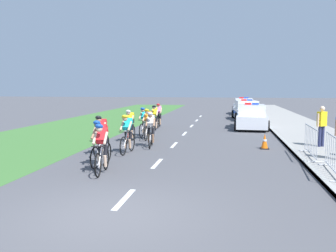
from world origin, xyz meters
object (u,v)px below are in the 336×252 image
object	(u,v)px
cyclist_second	(101,142)
cyclist_eighth	(144,121)
cyclist_fifth	(151,129)
spectator_back	(322,123)
cyclist_fourth	(127,133)
crowd_barrier_middle	(311,142)
cyclist_tenth	(155,118)
police_car_second	(246,111)
police_car_third	(243,107)
crowd_barrier_front	(333,155)
cyclist_third	(101,135)
cyclist_lead	(102,148)
cyclist_seventh	(148,124)
cyclist_sixth	(130,125)
police_car_nearest	(251,118)
cyclist_ninth	(159,115)
traffic_cone_near	(265,142)

from	to	relation	value
cyclist_second	cyclist_eighth	xyz separation A→B (m)	(-0.20, 7.22, 0.00)
cyclist_fifth	spectator_back	size ratio (longest dim) A/B	1.03
cyclist_fourth	cyclist_fifth	xyz separation A→B (m)	(0.60, 1.58, 0.00)
spectator_back	crowd_barrier_middle	bearing A→B (deg)	-111.23
cyclist_tenth	police_car_second	world-z (taller)	police_car_second
police_car_third	crowd_barrier_front	xyz separation A→B (m)	(1.54, -24.04, -0.03)
cyclist_third	crowd_barrier_front	world-z (taller)	cyclist_third
cyclist_lead	cyclist_seventh	bearing A→B (deg)	91.31
cyclist_fourth	cyclist_fifth	world-z (taller)	same
crowd_barrier_middle	cyclist_lead	bearing A→B (deg)	-154.35
cyclist_lead	cyclist_eighth	distance (m)	8.22
cyclist_third	cyclist_sixth	bearing A→B (deg)	86.79
cyclist_lead	spectator_back	world-z (taller)	spectator_back
police_car_nearest	spectator_back	size ratio (longest dim) A/B	2.67
cyclist_fifth	crowd_barrier_middle	world-z (taller)	cyclist_fifth
police_car_nearest	cyclist_fifth	bearing A→B (deg)	-120.84
cyclist_lead	cyclist_eighth	bearing A→B (deg)	94.04
cyclist_tenth	police_car_second	bearing A→B (deg)	57.06
cyclist_fourth	police_car_nearest	size ratio (longest dim) A/B	0.39
police_car_third	crowd_barrier_front	bearing A→B (deg)	-86.33
spectator_back	cyclist_sixth	bearing A→B (deg)	175.06
cyclist_sixth	police_car_second	world-z (taller)	police_car_second
cyclist_third	police_car_third	size ratio (longest dim) A/B	0.39
cyclist_third	cyclist_fifth	xyz separation A→B (m)	(1.46, 2.13, 0.00)
cyclist_fifth	cyclist_second	bearing A→B (deg)	-101.80
crowd_barrier_front	cyclist_third	bearing A→B (deg)	164.12
cyclist_ninth	police_car_third	size ratio (longest dim) A/B	0.39
crowd_barrier_front	traffic_cone_near	size ratio (longest dim) A/B	3.62
cyclist_lead	cyclist_third	size ratio (longest dim) A/B	1.00
cyclist_fourth	police_car_nearest	bearing A→B (deg)	60.74
police_car_second	police_car_third	size ratio (longest dim) A/B	1.02
traffic_cone_near	spectator_back	size ratio (longest dim) A/B	0.38
cyclist_seventh	traffic_cone_near	xyz separation A→B (m)	(5.38, -1.90, -0.48)
cyclist_tenth	police_car_nearest	xyz separation A→B (m)	(5.61, 2.38, -0.11)
cyclist_lead	traffic_cone_near	xyz separation A→B (m)	(5.22, 5.24, -0.48)
cyclist_third	cyclist_ninth	world-z (taller)	same
cyclist_second	cyclist_third	bearing A→B (deg)	108.97
cyclist_tenth	traffic_cone_near	xyz separation A→B (m)	(5.69, -5.16, -0.48)
cyclist_sixth	cyclist_fourth	bearing A→B (deg)	-76.86
traffic_cone_near	cyclist_second	bearing A→B (deg)	-142.71
cyclist_fifth	police_car_nearest	bearing A→B (deg)	59.16
cyclist_second	spectator_back	size ratio (longest dim) A/B	1.03
police_car_second	police_car_nearest	bearing A→B (deg)	-90.02
cyclist_third	traffic_cone_near	world-z (taller)	cyclist_third
cyclist_eighth	police_car_second	world-z (taller)	police_car_second
police_car_third	spectator_back	size ratio (longest dim) A/B	2.64
police_car_nearest	traffic_cone_near	distance (m)	7.55
cyclist_second	cyclist_third	world-z (taller)	same
cyclist_seventh	police_car_third	bearing A→B (deg)	73.18
cyclist_second	cyclist_eighth	bearing A→B (deg)	91.59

